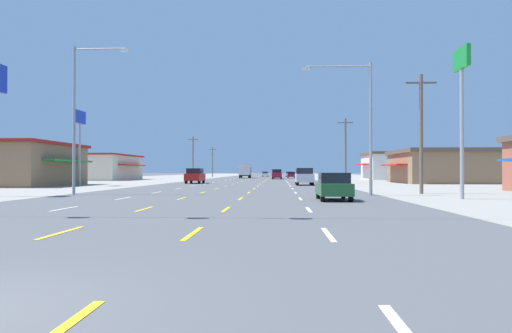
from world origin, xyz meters
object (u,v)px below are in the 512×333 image
sedan_far_right_distant_b (289,174)px  pole_sign_right_row_0 (462,87)px  sedan_far_right_farther (291,175)px  pole_sign_left_row_1 (80,128)px  suv_inner_right_distant_a (276,173)px  hatchback_inner_right_far (277,175)px  hatchback_far_right_nearest (334,186)px  streetlight_left_row_0 (79,109)px  box_truck_inner_left_farthest (245,170)px  sedan_center_turn_distant_c (265,174)px  suv_far_left_mid (195,176)px  suv_inner_right_midfar (277,174)px  streetlight_right_row_0 (363,117)px  suv_far_right_near (304,176)px

sedan_far_right_distant_b → pole_sign_right_row_0: bearing=-85.7°
sedan_far_right_farther → pole_sign_left_row_1: (-24.65, -55.69, 5.63)m
suv_inner_right_distant_a → hatchback_inner_right_far: bearing=-88.5°
hatchback_far_right_nearest → sedan_far_right_farther: size_ratio=0.87×
hatchback_far_right_nearest → streetlight_left_row_0: streetlight_left_row_0 is taller
hatchback_far_right_nearest → hatchback_inner_right_far: 75.90m
box_truck_inner_left_farthest → pole_sign_right_row_0: pole_sign_right_row_0 is taller
hatchback_inner_right_far → sedan_center_turn_distant_c: (-3.67, 32.99, -0.03)m
sedan_far_right_distant_b → suv_far_left_mid: bearing=-101.3°
suv_inner_right_midfar → suv_far_left_mid: bearing=-108.2°
sedan_center_turn_distant_c → sedan_far_right_distant_b: bearing=-36.5°
suv_inner_right_distant_a → pole_sign_left_row_1: (-21.18, -64.48, 5.36)m
sedan_far_right_farther → sedan_far_right_distant_b: 24.77m
hatchback_inner_right_far → hatchback_far_right_nearest: bearing=-87.5°
suv_far_left_mid → sedan_far_right_distant_b: bearing=78.7°
streetlight_right_row_0 → sedan_far_right_farther: bearing=92.1°
hatchback_far_right_nearest → pole_sign_right_row_0: size_ratio=0.44×
streetlight_right_row_0 → suv_inner_right_distant_a: bearing=94.3°
suv_far_right_near → suv_inner_right_distant_a: size_ratio=1.00×
suv_inner_right_midfar → sedan_far_right_farther: bearing=75.6°
sedan_center_turn_distant_c → streetlight_right_row_0: bearing=-84.7°
suv_inner_right_midfar → pole_sign_left_row_1: 48.36m
sedan_far_right_distant_b → sedan_center_turn_distant_c: size_ratio=1.00×
sedan_center_turn_distant_c → suv_far_right_near: bearing=-85.2°
box_truck_inner_left_farthest → pole_sign_left_row_1: bearing=-104.2°
pole_sign_left_row_1 → streetlight_left_row_0: (7.96, -18.04, -0.48)m
suv_far_right_near → sedan_center_turn_distant_c: size_ratio=1.09×
suv_far_left_mid → streetlight_left_row_0: streetlight_left_row_0 is taller
suv_inner_right_midfar → streetlight_right_row_0: 61.52m
suv_far_left_mid → sedan_far_right_farther: bearing=72.8°
hatchback_far_right_nearest → suv_inner_right_midfar: (-3.40, 66.30, 0.24)m
pole_sign_right_row_0 → sedan_far_right_farther: bearing=95.7°
pole_sign_right_row_0 → hatchback_inner_right_far: bearing=98.3°
sedan_center_turn_distant_c → pole_sign_left_row_1: 87.57m
suv_far_left_mid → suv_inner_right_midfar: (10.64, 32.30, 0.00)m
suv_inner_right_distant_a → pole_sign_right_row_0: 87.18m
suv_far_left_mid → box_truck_inner_left_farthest: size_ratio=0.68×
sedan_far_right_farther → streetlight_right_row_0: 73.92m
sedan_center_turn_distant_c → pole_sign_left_row_1: bearing=-101.8°
box_truck_inner_left_farthest → sedan_center_turn_distant_c: bearing=82.8°
suv_inner_right_midfar → suv_inner_right_distant_a: 21.45m
streetlight_left_row_0 → sedan_far_right_distant_b: bearing=80.4°
hatchback_inner_right_far → pole_sign_left_row_1: (-21.48, -52.56, 5.61)m
suv_inner_right_midfar → suv_far_right_near: bearing=-85.2°
pole_sign_right_row_0 → hatchback_far_right_nearest: bearing=-169.1°
streetlight_left_row_0 → sedan_center_turn_distant_c: bearing=84.6°
hatchback_far_right_nearest → suv_far_left_mid: (-14.05, 34.00, 0.24)m
sedan_far_right_distant_b → streetlight_right_row_0: 98.65m
suv_inner_right_midfar → sedan_center_turn_distant_c: (-3.57, 42.52, -0.27)m
box_truck_inner_left_farthest → pole_sign_right_row_0: size_ratio=0.82×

